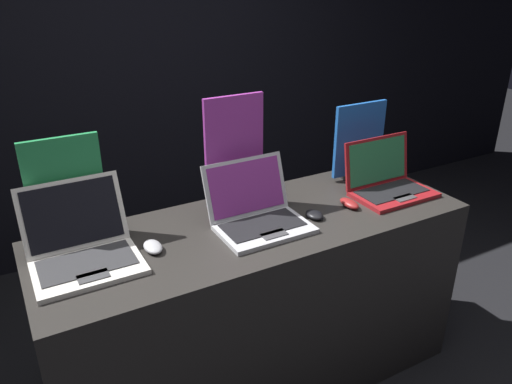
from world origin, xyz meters
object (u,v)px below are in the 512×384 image
at_px(promo_stand_front, 66,192).
at_px(mouse_middle, 314,215).
at_px(laptop_middle, 257,212).
at_px(promo_stand_back, 359,143).
at_px(laptop_back, 387,181).
at_px(promo_stand_middle, 234,156).
at_px(laptop_front, 82,246).
at_px(mouse_front, 153,247).
at_px(mouse_back, 349,203).

bearing_deg(promo_stand_front, mouse_middle, -19.00).
relative_size(promo_stand_front, laptop_middle, 1.13).
bearing_deg(promo_stand_back, laptop_middle, -163.27).
bearing_deg(laptop_back, promo_stand_middle, 162.94).
distance_m(laptop_front, laptop_middle, 0.72).
height_order(promo_stand_front, laptop_middle, promo_stand_front).
xyz_separation_m(laptop_front, mouse_front, (0.25, -0.05, -0.05)).
distance_m(promo_stand_front, laptop_middle, 0.78).
relative_size(laptop_middle, mouse_middle, 4.04).
bearing_deg(promo_stand_back, laptop_back, -90.00).
bearing_deg(laptop_front, promo_stand_back, 5.98).
bearing_deg(mouse_front, laptop_front, 168.03).
distance_m(promo_stand_middle, mouse_back, 0.58).
bearing_deg(mouse_middle, promo_stand_middle, 132.83).
distance_m(promo_stand_front, mouse_middle, 1.05).
bearing_deg(laptop_back, promo_stand_back, 90.00).
height_order(promo_stand_front, laptop_back, promo_stand_front).
xyz_separation_m(laptop_front, promo_stand_middle, (0.72, 0.14, 0.19)).
xyz_separation_m(laptop_back, mouse_back, (-0.26, -0.04, -0.04)).
bearing_deg(laptop_front, mouse_middle, -7.77).
xyz_separation_m(laptop_middle, laptop_back, (0.73, -0.01, -0.00)).
distance_m(mouse_front, mouse_back, 0.93).
relative_size(laptop_front, promo_stand_back, 0.98).
relative_size(mouse_front, promo_stand_middle, 0.22).
height_order(laptop_front, mouse_middle, laptop_front).
bearing_deg(promo_stand_front, promo_stand_middle, -4.76).
height_order(mouse_middle, promo_stand_back, promo_stand_back).
bearing_deg(promo_stand_middle, laptop_middle, -90.00).
distance_m(laptop_front, laptop_back, 1.45).
relative_size(mouse_front, mouse_back, 0.97).
bearing_deg(mouse_back, laptop_back, 8.49).
relative_size(mouse_middle, laptop_back, 0.24).
xyz_separation_m(promo_stand_middle, mouse_back, (0.46, -0.26, -0.24)).
bearing_deg(mouse_back, laptop_middle, 173.47).
height_order(laptop_front, laptop_middle, laptop_front).
xyz_separation_m(laptop_back, promo_stand_back, (0.00, 0.23, 0.13)).
bearing_deg(laptop_back, laptop_middle, 178.93).
bearing_deg(laptop_front, promo_stand_middle, 11.21).
relative_size(laptop_front, mouse_middle, 4.07).
distance_m(laptop_front, promo_stand_back, 1.46).
xyz_separation_m(mouse_front, mouse_back, (0.93, -0.07, 0.00)).
distance_m(mouse_front, mouse_middle, 0.73).
relative_size(mouse_front, promo_stand_back, 0.28).
bearing_deg(mouse_front, mouse_back, -4.08).
relative_size(promo_stand_front, promo_stand_middle, 0.83).
relative_size(promo_stand_front, laptop_back, 1.11).
height_order(mouse_middle, laptop_back, laptop_back).
bearing_deg(mouse_middle, laptop_middle, 165.52).
xyz_separation_m(promo_stand_front, promo_stand_back, (1.45, -0.05, -0.02)).
bearing_deg(mouse_back, mouse_middle, -176.41).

